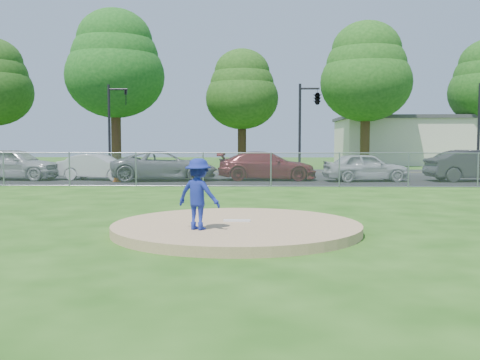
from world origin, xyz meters
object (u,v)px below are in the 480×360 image
object	(u,v)px
traffic_signal_center	(316,100)
parked_car_white	(99,167)
tree_center	(242,89)
commercial_building	(429,140)
parked_car_silver	(14,164)
tree_left	(115,63)
parked_car_pearl	(365,167)
parked_car_charcoal	(475,166)
parked_car_gray	(164,166)
tree_right	(366,71)
traffic_signal_left	(113,120)
parked_car_darkred	(267,166)
traffic_cone	(117,174)
pitcher	(199,194)

from	to	relation	value
traffic_signal_center	parked_car_white	world-z (taller)	traffic_signal_center
tree_center	commercial_building	bearing A→B (deg)	13.24
traffic_signal_center	parked_car_silver	world-z (taller)	traffic_signal_center
commercial_building	parked_car_silver	bearing A→B (deg)	-142.09
parked_car_silver	parked_car_white	size ratio (longest dim) A/B	1.20
tree_left	parked_car_silver	world-z (taller)	tree_left
tree_left	parked_car_pearl	xyz separation A→B (m)	(16.83, -15.48, -7.51)
traffic_signal_center	parked_car_charcoal	bearing A→B (deg)	-40.56
parked_car_white	parked_car_gray	distance (m)	3.51
parked_car_gray	traffic_signal_center	bearing A→B (deg)	-62.69
parked_car_white	parked_car_gray	xyz separation A→B (m)	(3.50, -0.28, 0.08)
tree_right	parked_car_silver	distance (m)	27.56
tree_center	tree_right	bearing A→B (deg)	-11.31
parked_car_pearl	tree_center	bearing A→B (deg)	12.99
tree_left	parked_car_charcoal	bearing A→B (deg)	-34.42
tree_right	traffic_signal_center	world-z (taller)	tree_right
commercial_building	traffic_signal_left	size ratio (longest dim) A/B	2.93
parked_car_darkred	traffic_signal_left	bearing A→B (deg)	58.61
traffic_signal_center	traffic_cone	distance (m)	13.50
traffic_signal_left	parked_car_gray	distance (m)	8.12
traffic_signal_center	traffic_cone	xyz separation A→B (m)	(-10.55, -7.30, -4.20)
parked_car_gray	tree_center	bearing A→B (deg)	-20.27
parked_car_darkred	commercial_building	bearing A→B (deg)	-34.65
commercial_building	parked_car_gray	distance (m)	30.26
tree_left	parked_car_gray	xyz separation A→B (m)	(6.62, -15.32, -7.48)
tree_center	traffic_cone	bearing A→B (deg)	-106.12
tree_left	tree_center	distance (m)	10.59
tree_center	tree_left	bearing A→B (deg)	-163.30
pitcher	parked_car_charcoal	size ratio (longest dim) A/B	0.30
traffic_cone	parked_car_gray	xyz separation A→B (m)	(2.19, 0.98, 0.35)
parked_car_darkred	parked_car_pearl	bearing A→B (deg)	-96.92
tree_center	parked_car_gray	bearing A→B (deg)	-100.47
parked_car_pearl	parked_car_charcoal	size ratio (longest dim) A/B	0.88
traffic_cone	parked_car_silver	bearing A→B (deg)	167.81
traffic_signal_left	tree_center	bearing A→B (deg)	57.10
parked_car_gray	traffic_signal_left	bearing A→B (deg)	24.91
tree_center	parked_car_darkred	bearing A→B (deg)	-84.04
parked_car_silver	parked_car_charcoal	xyz separation A→B (m)	(23.67, -0.25, -0.05)
tree_right	parked_car_darkred	xyz separation A→B (m)	(-8.13, -15.88, -6.90)
commercial_building	parked_car_darkred	world-z (taller)	commercial_building
tree_center	traffic_signal_center	distance (m)	13.12
tree_left	parked_car_charcoal	world-z (taller)	tree_left
parked_car_white	tree_center	bearing A→B (deg)	-9.89
tree_center	traffic_signal_left	xyz separation A→B (m)	(-7.76, -12.00, -3.11)
traffic_signal_left	parked_car_white	bearing A→B (deg)	-81.69
parked_car_silver	parked_car_gray	distance (m)	7.95
traffic_signal_center	traffic_cone	size ratio (longest dim) A/B	7.03
tree_right	traffic_signal_left	bearing A→B (deg)	-150.62
commercial_building	parked_car_charcoal	world-z (taller)	commercial_building
parked_car_darkred	parked_car_gray	bearing A→B (deg)	94.80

